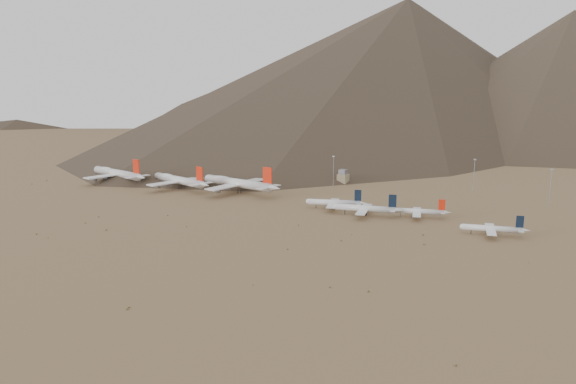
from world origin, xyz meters
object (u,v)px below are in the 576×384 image
Objects in this scene: widebody_west at (117,173)px; control_tower at (343,177)px; narrowbody_a at (335,203)px; widebody_east at (238,183)px; widebody_centre at (179,180)px; narrowbody_b at (367,209)px.

widebody_west reaches higher than control_tower.
narrowbody_a is 3.34× the size of control_tower.
widebody_east is at bearing -122.33° from control_tower.
widebody_centre is 165.30m from narrowbody_b.
control_tower is at bearing 53.08° from widebody_centre.
widebody_west is at bearing -165.88° from widebody_east.
widebody_west is 6.19× the size of control_tower.
widebody_east is (116.68, 17.39, 0.30)m from widebody_west.
control_tower is (50.25, 79.38, -2.62)m from widebody_east.
widebody_east is 115.83m from narrowbody_b.
narrowbody_b reaches higher than control_tower.
narrowbody_a is 95.67m from control_tower.
widebody_centre is 5.79× the size of control_tower.
widebody_centre is at bearing 160.59° from narrowbody_a.
widebody_east reaches higher than widebody_west.
widebody_east is at bearing 16.85° from widebody_west.
widebody_east is (50.39, 11.95, 0.76)m from widebody_centre.
narrowbody_b is at bearing 9.99° from widebody_centre.
narrowbody_a is (139.21, 3.78, -2.67)m from widebody_centre.
control_tower is at bearing 109.05° from narrowbody_b.
widebody_west is 117.97m from widebody_east.
widebody_west is 0.96× the size of widebody_east.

